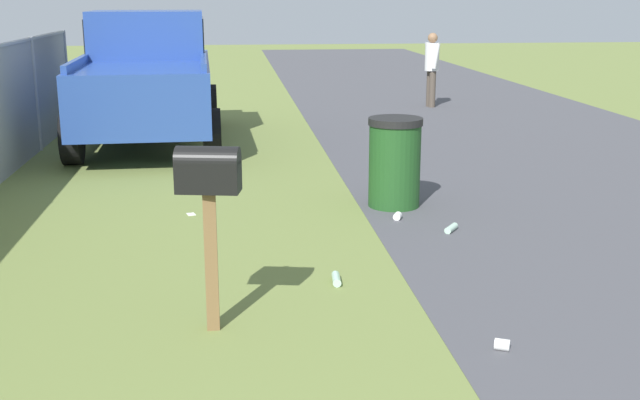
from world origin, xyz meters
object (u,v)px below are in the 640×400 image
mailbox (209,186)px  pickup_truck (148,74)px  trash_bin (395,162)px  pedestrian (432,65)px

mailbox → pickup_truck: 7.91m
pickup_truck → trash_bin: 5.59m
mailbox → pedestrian: pedestrian is taller
mailbox → trash_bin: (3.23, -1.99, -0.55)m
pickup_truck → mailbox: bearing=-173.4°
trash_bin → pedestrian: size_ratio=0.65×
mailbox → pickup_truck: size_ratio=0.27×
mailbox → pickup_truck: bearing=19.0°
mailbox → pedestrian: bearing=-10.9°
mailbox → trash_bin: mailbox is taller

